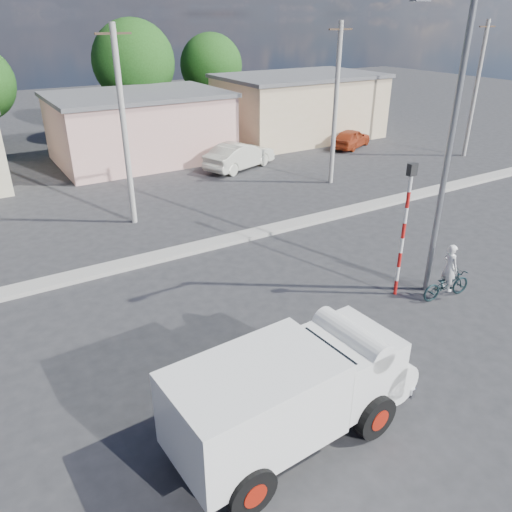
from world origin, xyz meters
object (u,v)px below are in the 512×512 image
car_cream (240,156)px  traffic_pole (405,220)px  truck (296,389)px  car_red (351,138)px  cyclist (448,276)px  streetlight (447,141)px  bicycle (446,284)px

car_cream → traffic_pole: bearing=149.9°
truck → car_red: size_ratio=1.50×
cyclist → streetlight: (-0.27, 0.68, 4.18)m
cyclist → streetlight: size_ratio=0.17×
truck → car_cream: bearing=60.0°
cyclist → streetlight: 4.24m
car_red → bicycle: bearing=123.1°
cyclist → streetlight: bearing=28.2°
bicycle → car_cream: car_cream is taller
cyclist → traffic_pole: 2.39m
cyclist → car_red: 20.09m
truck → car_cream: 20.88m
cyclist → traffic_pole: bearing=57.6°
bicycle → streetlight: 4.55m
truck → cyclist: truck is taller
car_red → streetlight: streetlight is taller
cyclist → car_red: (10.77, 16.96, -0.15)m
traffic_pole → car_red: bearing=53.2°
bicycle → traffic_pole: 2.63m
truck → car_red: (18.31, 19.24, -0.62)m
bicycle → car_red: (10.77, 16.96, 0.16)m
truck → streetlight: size_ratio=0.62×
traffic_pole → car_cream: bearing=79.2°
bicycle → streetlight: (-0.27, 0.68, 4.49)m
cyclist → traffic_pole: (-1.21, 0.98, 1.81)m
car_cream → truck: bearing=134.3°
bicycle → car_cream: (1.74, 16.42, 0.30)m
traffic_pole → streetlight: size_ratio=0.48×
cyclist → bicycle: bearing=0.0°
bicycle → car_cream: bearing=0.8°
bicycle → cyclist: bearing=0.0°
truck → car_cream: (9.28, 18.70, -0.49)m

